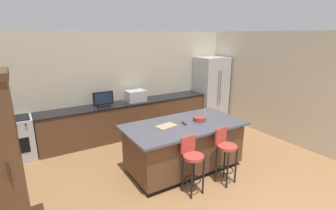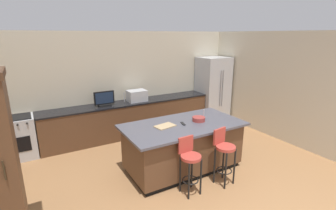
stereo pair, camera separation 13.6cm
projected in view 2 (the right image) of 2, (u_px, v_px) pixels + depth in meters
The scene contains 15 objects.
wall_back at pixel (126, 83), 6.68m from camera, with size 6.71×0.12×2.66m, color beige.
wall_right at pixel (284, 87), 6.13m from camera, with size 0.12×5.36×2.66m, color beige.
counter_back at pixel (131, 118), 6.57m from camera, with size 4.44×0.62×0.90m.
kitchen_island at pixel (183, 146), 4.89m from camera, with size 2.31×1.22×0.94m.
refrigerator at pixel (213, 89), 7.65m from camera, with size 0.87×0.79×1.93m.
range_oven at pixel (16, 138), 5.32m from camera, with size 0.76×0.63×0.92m.
microwave at pixel (137, 96), 6.51m from camera, with size 0.48×0.36×0.29m, color #B7BABF.
tv_monitor at pixel (104, 99), 6.04m from camera, with size 0.49×0.16×0.37m.
sink_faucet_back at pixel (124, 97), 6.45m from camera, with size 0.02×0.02×0.24m, color #B2B2B7.
sink_faucet_island at pixel (204, 115), 4.97m from camera, with size 0.02×0.02×0.22m, color #B2B2B7.
bar_stool_left at pixel (190, 161), 4.10m from camera, with size 0.34×0.34×0.97m.
bar_stool_right at pixel (224, 152), 4.37m from camera, with size 0.34×0.36×1.01m.
fruit_bowl at pixel (199, 119), 4.92m from camera, with size 0.25×0.25×0.08m, color #993833.
tv_remote at pixel (183, 124), 4.76m from camera, with size 0.04×0.17×0.02m, color black.
cutting_board at pixel (165, 126), 4.63m from camera, with size 0.37×0.24×0.02m, color tan.
Camera 2 is at (-2.31, -1.31, 2.59)m, focal length 26.73 mm.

